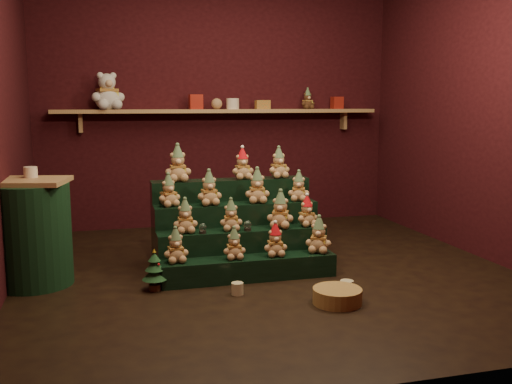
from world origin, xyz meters
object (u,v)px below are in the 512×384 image
object	(u,v)px
snow_globe_a	(203,228)
white_bear	(107,86)
snow_globe_c	(285,223)
mug_right	(347,287)
riser_tier_front	(249,268)
snow_globe_b	(248,226)
mug_left	(237,289)
wicker_basket	(337,296)
brown_bear	(308,99)
mini_christmas_tree	(155,270)
side_table	(33,233)

from	to	relation	value
snow_globe_a	white_bear	size ratio (longest dim) A/B	0.17
snow_globe_c	mug_right	size ratio (longest dim) A/B	0.88
riser_tier_front	snow_globe_c	world-z (taller)	snow_globe_c
snow_globe_b	mug_left	world-z (taller)	snow_globe_b
mug_left	mug_right	xyz separation A→B (m)	(0.78, -0.19, 0.01)
mug_right	wicker_basket	size ratio (longest dim) A/B	0.29
mug_right	wicker_basket	bearing A→B (deg)	-130.67
snow_globe_c	brown_bear	distance (m)	2.27
mug_right	white_bear	distance (m)	3.35
snow_globe_a	white_bear	distance (m)	2.27
mug_left	riser_tier_front	bearing A→B (deg)	62.09
riser_tier_front	mug_right	xyz separation A→B (m)	(0.61, -0.52, -0.04)
snow_globe_b	white_bear	size ratio (longest dim) A/B	0.17
brown_bear	white_bear	bearing A→B (deg)	170.98
riser_tier_front	mini_christmas_tree	size ratio (longest dim) A/B	4.38
side_table	brown_bear	world-z (taller)	brown_bear
riser_tier_front	mug_left	bearing A→B (deg)	-117.91
snow_globe_b	side_table	size ratio (longest dim) A/B	0.10
mini_christmas_tree	brown_bear	size ratio (longest dim) A/B	1.39
snow_globe_b	wicker_basket	size ratio (longest dim) A/B	0.24
mug_left	brown_bear	distance (m)	3.04
riser_tier_front	wicker_basket	size ratio (longest dim) A/B	4.05
side_table	white_bear	size ratio (longest dim) A/B	1.71
snow_globe_a	mini_christmas_tree	world-z (taller)	snow_globe_a
snow_globe_c	mug_left	size ratio (longest dim) A/B	0.99
brown_bear	snow_globe_c	bearing A→B (deg)	-123.97
side_table	mini_christmas_tree	bearing A→B (deg)	-10.62
white_bear	mug_left	bearing A→B (deg)	-84.28
mini_christmas_tree	side_table	bearing A→B (deg)	156.69
snow_globe_b	white_bear	bearing A→B (deg)	119.64
snow_globe_a	mug_right	xyz separation A→B (m)	(0.95, -0.68, -0.35)
snow_globe_b	mug_left	bearing A→B (deg)	-112.49
wicker_basket	white_bear	size ratio (longest dim) A/B	0.72
snow_globe_b	mug_right	bearing A→B (deg)	-49.52
snow_globe_a	mug_right	distance (m)	1.22
mug_left	snow_globe_b	bearing A→B (deg)	67.51
snow_globe_a	snow_globe_c	world-z (taller)	snow_globe_c
side_table	snow_globe_b	bearing A→B (deg)	7.56
mini_christmas_tree	mug_left	size ratio (longest dim) A/B	3.59
mug_right	white_bear	bearing A→B (deg)	122.85
riser_tier_front	brown_bear	bearing A→B (deg)	58.87
snow_globe_b	side_table	xyz separation A→B (m)	(-1.66, 0.15, 0.00)
snow_globe_a	side_table	bearing A→B (deg)	173.41
mug_right	brown_bear	xyz separation A→B (m)	(0.60, 2.51, 1.38)
mini_christmas_tree	brown_bear	xyz separation A→B (m)	(1.95, 2.07, 1.28)
white_bear	brown_bear	distance (m)	2.22
side_table	white_bear	world-z (taller)	white_bear
snow_globe_c	mini_christmas_tree	xyz separation A→B (m)	(-1.10, -0.23, -0.25)
snow_globe_a	snow_globe_b	distance (m)	0.37
snow_globe_c	mug_left	xyz separation A→B (m)	(-0.52, -0.49, -0.36)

